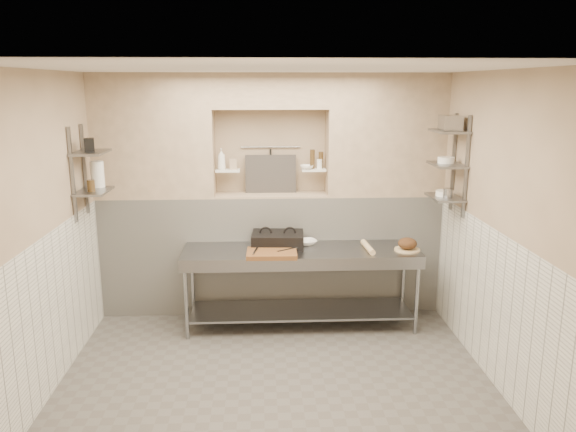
{
  "coord_description": "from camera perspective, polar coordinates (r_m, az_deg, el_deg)",
  "views": [
    {
      "loc": [
        -0.12,
        -4.72,
        2.68
      ],
      "look_at": [
        0.16,
        0.9,
        1.35
      ],
      "focal_mm": 35.0,
      "sensor_mm": 36.0,
      "label": 1
    }
  ],
  "objects": [
    {
      "name": "jug_left",
      "position": [
        6.26,
        -18.79,
        4.05
      ],
      "size": [
        0.14,
        0.14,
        0.27
      ],
      "primitive_type": "cylinder",
      "color": "white",
      "rests_on": "wall_shelf_left_lower"
    },
    {
      "name": "shelf_rail_left_a",
      "position": [
        6.31,
        -19.95,
        4.49
      ],
      "size": [
        0.03,
        0.03,
        0.95
      ],
      "primitive_type": "cube",
      "color": "slate",
      "rests_on": "wall_left"
    },
    {
      "name": "jar_alcove",
      "position": [
        6.55,
        -5.57,
        5.28
      ],
      "size": [
        0.08,
        0.08,
        0.12
      ],
      "primitive_type": "cube",
      "color": "tan",
      "rests_on": "alcove_shelf_left"
    },
    {
      "name": "backwall_pillar_left",
      "position": [
        6.61,
        -13.45,
        7.9
      ],
      "size": [
        1.35,
        0.4,
        1.4
      ],
      "primitive_type": "cube",
      "color": "tan",
      "rests_on": "backwall_lower"
    },
    {
      "name": "alcove_shelf_left",
      "position": [
        6.56,
        -6.14,
        4.62
      ],
      "size": [
        0.28,
        0.16,
        0.02
      ],
      "primitive_type": "cube",
      "color": "white",
      "rests_on": "backwall_lower"
    },
    {
      "name": "bowl_alcove",
      "position": [
        6.53,
        1.92,
        4.99
      ],
      "size": [
        0.19,
        0.19,
        0.05
      ],
      "primitive_type": "imported",
      "rotation": [
        0.0,
        0.0,
        -0.31
      ],
      "color": "white",
      "rests_on": "alcove_shelf_right"
    },
    {
      "name": "bowl_right_mid",
      "position": [
        6.18,
        15.76,
        5.5
      ],
      "size": [
        0.18,
        0.18,
        0.06
      ],
      "primitive_type": "cylinder",
      "color": "white",
      "rests_on": "wall_shelf_right_mid"
    },
    {
      "name": "shelf_rail_right_b",
      "position": [
        6.01,
        17.67,
        4.73
      ],
      "size": [
        0.03,
        0.03,
        1.05
      ],
      "primitive_type": "cube",
      "color": "slate",
      "rests_on": "wall_right"
    },
    {
      "name": "ceiling",
      "position": [
        4.73,
        -1.43,
        15.36
      ],
      "size": [
        4.0,
        3.9,
        0.1
      ],
      "primitive_type": "cube",
      "color": "silver",
      "rests_on": "ground"
    },
    {
      "name": "hanging_steel",
      "position": [
        6.68,
        -1.78,
        5.55
      ],
      "size": [
        0.02,
        0.02,
        0.3
      ],
      "primitive_type": "cylinder",
      "color": "black",
      "rests_on": "utensil_rail"
    },
    {
      "name": "wall_shelf_right_upper",
      "position": [
        6.11,
        16.06,
        8.28
      ],
      "size": [
        0.3,
        0.5,
        0.03
      ],
      "primitive_type": "cube",
      "color": "slate",
      "rests_on": "wall_right"
    },
    {
      "name": "wall_front",
      "position": [
        3.01,
        -0.3,
        -11.86
      ],
      "size": [
        4.0,
        0.1,
        2.8
      ],
      "primitive_type": "cube",
      "color": "tan",
      "rests_on": "ground"
    },
    {
      "name": "knife_blade",
      "position": [
        6.02,
        -0.09,
        -3.43
      ],
      "size": [
        0.23,
        0.17,
        0.01
      ],
      "primitive_type": "cube",
      "rotation": [
        0.0,
        0.0,
        0.59
      ],
      "color": "gray",
      "rests_on": "cutting_board"
    },
    {
      "name": "wall_shelf_left_upper",
      "position": [
        6.06,
        -19.41,
        6.11
      ],
      "size": [
        0.3,
        0.5,
        0.03
      ],
      "primitive_type": "cube",
      "color": "slate",
      "rests_on": "wall_left"
    },
    {
      "name": "rolling_pin",
      "position": [
        6.22,
        8.11,
        -3.15
      ],
      "size": [
        0.09,
        0.43,
        0.07
      ],
      "primitive_type": "cylinder",
      "rotation": [
        1.57,
        0.0,
        0.05
      ],
      "color": "beige",
      "rests_on": "prep_table"
    },
    {
      "name": "jar_left",
      "position": [
        6.03,
        -19.38,
        2.92
      ],
      "size": [
        0.08,
        0.08,
        0.12
      ],
      "primitive_type": "cylinder",
      "color": "#3E2C15",
      "rests_on": "wall_shelf_left_lower"
    },
    {
      "name": "wainscot_right",
      "position": [
        5.54,
        20.02,
        -8.5
      ],
      "size": [
        0.02,
        3.9,
        1.4
      ],
      "primitive_type": "cube",
      "color": "silver",
      "rests_on": "floor"
    },
    {
      "name": "panini_press",
      "position": [
        6.28,
        -1.05,
        -2.43
      ],
      "size": [
        0.59,
        0.45,
        0.16
      ],
      "rotation": [
        0.0,
        0.0,
        -0.06
      ],
      "color": "black",
      "rests_on": "prep_table"
    },
    {
      "name": "condiment_a",
      "position": [
        6.6,
        3.36,
        5.69
      ],
      "size": [
        0.05,
        0.05,
        0.19
      ],
      "primitive_type": "cylinder",
      "color": "#3E2C15",
      "rests_on": "alcove_shelf_right"
    },
    {
      "name": "box_left_upper",
      "position": [
        6.03,
        -19.54,
        6.83
      ],
      "size": [
        0.12,
        0.12,
        0.14
      ],
      "primitive_type": "cube",
      "rotation": [
        0.0,
        0.0,
        0.28
      ],
      "color": "black",
      "rests_on": "wall_shelf_left_upper"
    },
    {
      "name": "backwall_header",
      "position": [
        6.47,
        -1.81,
        12.58
      ],
      "size": [
        1.3,
        0.4,
        0.4
      ],
      "primitive_type": "cube",
      "color": "tan",
      "rests_on": "backwall_lower"
    },
    {
      "name": "cutting_board",
      "position": [
        5.97,
        -1.66,
        -3.82
      ],
      "size": [
        0.54,
        0.38,
        0.05
      ],
      "primitive_type": "cube",
      "rotation": [
        0.0,
        0.0,
        -0.02
      ],
      "color": "brown",
      "rests_on": "prep_table"
    },
    {
      "name": "wall_shelf_right_lower",
      "position": [
        6.21,
        15.65,
        1.84
      ],
      "size": [
        0.3,
        0.5,
        0.02
      ],
      "primitive_type": "cube",
      "color": "slate",
      "rests_on": "wall_right"
    },
    {
      "name": "bread_loaf",
      "position": [
        6.27,
        12.04,
        -2.74
      ],
      "size": [
        0.21,
        0.21,
        0.12
      ],
      "primitive_type": "ellipsoid",
      "color": "#4C2D19",
      "rests_on": "bread_board"
    },
    {
      "name": "backwall_lower",
      "position": [
        6.77,
        -1.69,
        -3.72
      ],
      "size": [
        4.0,
        0.4,
        1.4
      ],
      "primitive_type": "cube",
      "color": "silver",
      "rests_on": "floor"
    },
    {
      "name": "floor",
      "position": [
        5.45,
        -1.24,
        -16.74
      ],
      "size": [
        4.0,
        3.9,
        0.1
      ],
      "primitive_type": "cube",
      "color": "#4E4A45",
      "rests_on": "ground"
    },
    {
      "name": "wall_shelf_right_mid",
      "position": [
        6.15,
        15.85,
        5.04
      ],
      "size": [
        0.3,
        0.5,
        0.02
      ],
      "primitive_type": "cube",
      "color": "slate",
      "rests_on": "wall_right"
    },
    {
      "name": "utensil_rail",
      "position": [
        6.68,
        -1.79,
        7.02
      ],
      "size": [
        0.7,
        0.02,
        0.02
      ],
      "primitive_type": "cylinder",
      "rotation": [
        0.0,
        1.57,
        0.0
      ],
      "color": "gray",
      "rests_on": "wall_back"
    },
    {
      "name": "shelf_rail_right_a",
      "position": [
        6.38,
        16.44,
        5.28
      ],
      "size": [
        0.03,
        0.03,
        1.05
      ],
      "primitive_type": "cube",
      "color": "slate",
      "rests_on": "wall_right"
    },
    {
      "name": "splash_panel",
      "position": [
        6.65,
        -1.76,
        4.3
      ],
      "size": [
        0.6,
        0.08,
        0.45
      ],
      "primitive_type": "cube",
      "rotation": [
        -0.14,
        0.0,
        0.0
      ],
      "color": "#383330",
      "rests_on": "alcove_sill"
    },
    {
      "name": "backwall_pillar_right",
      "position": [
        6.65,
        9.83,
        8.1
      ],
      "size": [
        1.35,
        0.4,
        1.4
      ],
      "primitive_type": "cube",
      "color": "tan",
      "rests_on": "backwall_lower"
    },
    {
      "name": "alcove_sill",
      "position": [
        6.59,
        -1.73,
        2.19
      ],
      "size": [
        1.3,
        0.4,
        0.02
      ],
      "primitive_type": "cube",
      "color": "tan",
      "rests_on": "backwall_lower"
    },
    {
      "name": "bottle_soap",
      "position": [
        6.54,
        -6.78,
        5.77
      ],
      "size": [
        0.12,
        0.12,
        0.24
      ],
      "primitive_type": "imported",
      "rotation": [
        0.0,
        0.0,
        0.28
      ],
      "color": "white",
      "rests_on": "alcove_shelf_left"
    },
    {
      "name": "wall_right",
      "position": [
        5.35,
        21.2,
        -1.46
      ],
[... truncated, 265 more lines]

